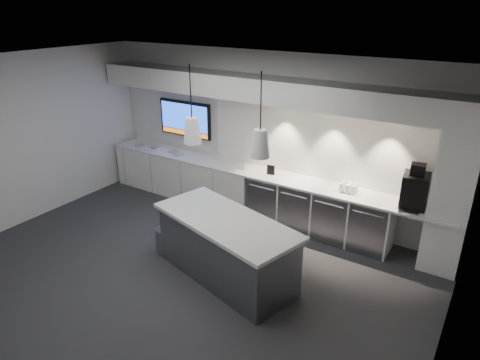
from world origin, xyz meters
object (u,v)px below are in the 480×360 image
Objects in this scene: island at (226,248)px; coffee_machine at (415,189)px; wall_tv at (185,119)px; bin at (165,240)px.

coffee_machine is at bearing 57.97° from island.
wall_tv is 2.96× the size of bin.
coffee_machine is at bearing -3.08° from wall_tv.
island is 1.24m from bin.
island is (2.51, -2.20, -1.08)m from wall_tv.
wall_tv is 3.51m from island.
bin is at bearing -166.11° from island.
wall_tv is 2.87m from bin.
coffee_machine is (3.29, 1.94, 0.96)m from bin.
coffee_machine reaches higher than island.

